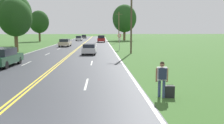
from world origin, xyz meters
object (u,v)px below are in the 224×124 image
Objects in this scene: suitcase at (170,92)px; tree_right_cluster at (39,22)px; tree_left_verge at (15,18)px; tree_far_back at (15,13)px; car_dark_grey_hatchback_distant at (84,36)px; car_champagne_sedan_mid_near at (65,43)px; hitchhiker_person at (162,76)px; car_dark_green_sedan_nearest at (3,57)px; tree_behind_sign at (124,18)px; car_red_suv_mid_far at (101,39)px; traffic_sign at (119,38)px; car_silver_hatchback_approaching at (89,49)px; car_white_hatchback_receding at (79,38)px.

suitcase is 62.11m from tree_right_cluster.
tree_far_back is at bearing 109.25° from tree_left_verge.
car_champagne_sedan_mid_near is at bearing 179.35° from car_dark_grey_hatchback_distant.
hitchhiker_person is 2.75× the size of suitcase.
hitchhiker_person is at bearing -130.36° from car_dark_green_sedan_nearest.
tree_behind_sign is (4.50, 64.82, 6.56)m from suitcase.
tree_far_back is 2.11× the size of car_dark_green_sedan_nearest.
tree_far_back reaches higher than car_red_suv_mid_far.
car_dark_green_sedan_nearest is at bearing 54.57° from suitcase.
tree_right_cluster is 0.84× the size of tree_far_back.
hitchhiker_person is 0.85m from suitcase.
hitchhiker_person is 0.20× the size of tree_right_cluster.
tree_left_verge is at bearing -172.95° from traffic_sign.
tree_left_verge is 45.00m from tree_behind_sign.
tree_far_back is 2.45× the size of car_champagne_sedan_mid_near.
tree_right_cluster is at bearing -106.84° from car_red_suv_mid_far.
car_champagne_sedan_mid_near is 47.40m from car_dark_grey_hatchback_distant.
tree_far_back reaches higher than traffic_sign.
tree_right_cluster is 2.12× the size of car_dark_grey_hatchback_distant.
car_red_suv_mid_far is at bearing -18.92° from tree_right_cluster.
car_red_suv_mid_far is (-2.68, 26.00, -1.01)m from traffic_sign.
tree_right_cluster is at bearing 25.05° from suitcase.
tree_behind_sign reaches higher than car_dark_green_sedan_nearest.
car_red_suv_mid_far is at bearing 95.88° from traffic_sign.
car_dark_green_sedan_nearest is at bearing -32.92° from car_silver_hatchback_approaching.
tree_behind_sign is at bearing 151.40° from car_red_suv_mid_far.
tree_left_verge is at bearing -70.75° from tree_far_back.
tree_left_verge is 0.88× the size of tree_right_cluster.
tree_right_cluster is at bearing -155.83° from car_silver_hatchback_approaching.
tree_right_cluster is 1.78× the size of car_dark_green_sedan_nearest.
suitcase is 0.06× the size of tree_behind_sign.
car_champagne_sedan_mid_near reaches higher than suitcase.
tree_behind_sign reaches higher than suitcase.
tree_behind_sign reaches higher than car_champagne_sedan_mid_near.
car_champagne_sedan_mid_near reaches higher than car_dark_grey_hatchback_distant.
car_dark_green_sedan_nearest is 1.37× the size of car_silver_hatchback_approaching.
car_white_hatchback_receding is at bearing 17.39° from tree_right_cluster.
suitcase is at bearing -62.18° from tree_far_back.
car_champagne_sedan_mid_near is at bearing -65.31° from tree_right_cluster.
tree_far_back is at bearing -89.10° from tree_right_cluster.
car_dark_green_sedan_nearest is 51.66m from car_white_hatchback_receding.
car_white_hatchback_receding is at bearing -167.96° from tree_behind_sign.
tree_far_back is (-24.68, -26.58, -0.33)m from tree_behind_sign.
suitcase is (0.38, -0.04, -0.76)m from hitchhiker_person.
hitchhiker_person is 0.16× the size of tree_far_back.
car_silver_hatchback_approaching is at bearing 18.54° from suitcase.
hitchhiker_person reaches higher than suitcase.
traffic_sign is 13.54m from car_champagne_sedan_mid_near.
car_silver_hatchback_approaching is at bearing -1.05° from car_red_suv_mid_far.
car_champagne_sedan_mid_near is 26.19m from car_white_hatchback_receding.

